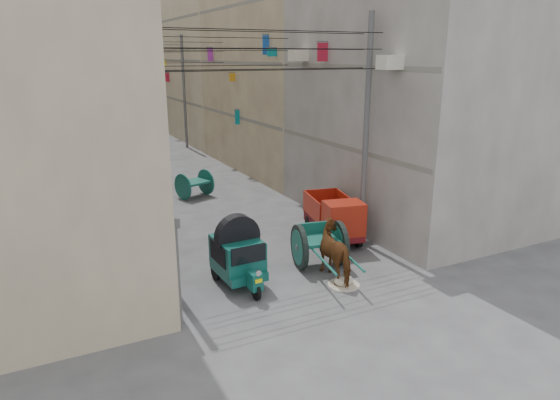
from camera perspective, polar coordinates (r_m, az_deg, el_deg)
ground at (r=12.36m, az=11.93°, el=-16.54°), size 140.00×140.00×0.00m
building_row_left at (r=42.10m, az=-29.39°, el=14.03°), size 8.00×62.00×14.00m
building_row_right at (r=44.60m, az=-7.73°, el=15.91°), size 8.00×62.00×14.00m
end_cap_building at (r=74.27m, az=-22.32°, el=15.00°), size 22.00×10.00×13.00m
shutters_left at (r=19.25m, az=-17.27°, el=0.05°), size 0.18×14.40×2.88m
signboards at (r=30.54m, az=-14.04°, el=9.78°), size 8.22×40.52×5.67m
ac_units at (r=18.79m, az=7.29°, el=18.60°), size 0.70×6.55×3.35m
utility_poles at (r=25.99m, az=-11.72°, el=10.13°), size 7.40×22.20×8.00m
overhead_cables at (r=23.36m, az=-10.36°, el=16.36°), size 7.40×22.52×1.12m
auto_rickshaw at (r=14.91m, az=-4.83°, el=-6.09°), size 1.39×2.36×1.65m
tonga_cart at (r=16.17m, az=4.54°, el=-5.06°), size 1.80×3.40×1.46m
mini_truck at (r=18.26m, az=6.45°, el=-2.37°), size 1.98×3.28×1.72m
second_cart at (r=24.34m, az=-9.75°, el=1.87°), size 1.77×1.67×1.26m
feed_sack at (r=15.19m, az=7.30°, el=-9.11°), size 0.60×0.48×0.30m
horse at (r=15.41m, az=6.67°, el=-5.89°), size 1.01×2.04×1.69m
distant_car_white at (r=36.55m, az=-18.15°, el=5.94°), size 1.65×3.53×1.17m
distant_car_grey at (r=44.60m, az=-16.05°, el=7.79°), size 1.34×3.33×1.07m
distant_car_green at (r=43.87m, az=-17.59°, el=7.61°), size 2.74×4.42×1.20m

